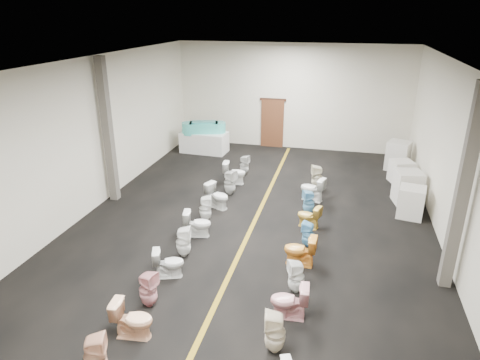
% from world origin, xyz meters
% --- Properties ---
extents(floor, '(16.00, 16.00, 0.00)m').
position_xyz_m(floor, '(0.00, 0.00, 0.00)').
color(floor, black).
rests_on(floor, ground).
extents(ceiling, '(16.00, 16.00, 0.00)m').
position_xyz_m(ceiling, '(0.00, 0.00, 4.50)').
color(ceiling, black).
rests_on(ceiling, ground).
extents(wall_back, '(10.00, 0.00, 10.00)m').
position_xyz_m(wall_back, '(0.00, 8.00, 2.25)').
color(wall_back, beige).
rests_on(wall_back, ground).
extents(wall_left, '(0.00, 16.00, 16.00)m').
position_xyz_m(wall_left, '(-5.00, 0.00, 2.25)').
color(wall_left, beige).
rests_on(wall_left, ground).
extents(wall_right, '(0.00, 16.00, 16.00)m').
position_xyz_m(wall_right, '(5.00, 0.00, 2.25)').
color(wall_right, beige).
rests_on(wall_right, ground).
extents(aisle_stripe, '(0.12, 15.60, 0.01)m').
position_xyz_m(aisle_stripe, '(0.00, 0.00, 0.00)').
color(aisle_stripe, olive).
rests_on(aisle_stripe, floor).
extents(back_door, '(1.00, 0.10, 2.10)m').
position_xyz_m(back_door, '(-0.80, 7.94, 1.05)').
color(back_door, '#562D19').
rests_on(back_door, floor).
extents(door_frame, '(1.15, 0.08, 0.10)m').
position_xyz_m(door_frame, '(-0.80, 7.95, 2.12)').
color(door_frame, '#331C11').
rests_on(door_frame, back_door).
extents(column_left, '(0.25, 0.25, 4.50)m').
position_xyz_m(column_left, '(-4.75, 1.00, 2.25)').
color(column_left, '#59544C').
rests_on(column_left, floor).
extents(column_right, '(0.25, 0.25, 4.50)m').
position_xyz_m(column_right, '(4.75, -1.50, 2.25)').
color(column_right, '#59544C').
rests_on(column_right, floor).
extents(display_table, '(2.01, 1.09, 0.87)m').
position_xyz_m(display_table, '(-3.49, 6.44, 0.43)').
color(display_table, white).
rests_on(display_table, floor).
extents(bathtub, '(1.81, 1.00, 0.55)m').
position_xyz_m(bathtub, '(-3.49, 6.44, 1.07)').
color(bathtub, '#41BCB0').
rests_on(bathtub, display_table).
extents(appliance_crate_a, '(0.83, 0.83, 0.92)m').
position_xyz_m(appliance_crate_a, '(4.40, 1.92, 0.46)').
color(appliance_crate_a, silver).
rests_on(appliance_crate_a, floor).
extents(appliance_crate_b, '(0.89, 0.89, 1.05)m').
position_xyz_m(appliance_crate_b, '(4.40, 2.94, 0.52)').
color(appliance_crate_b, silver).
rests_on(appliance_crate_b, floor).
extents(appliance_crate_c, '(0.89, 0.89, 0.80)m').
position_xyz_m(appliance_crate_c, '(4.40, 4.73, 0.40)').
color(appliance_crate_c, silver).
rests_on(appliance_crate_c, floor).
extents(appliance_crate_d, '(1.00, 1.00, 1.11)m').
position_xyz_m(appliance_crate_d, '(4.40, 6.11, 0.56)').
color(appliance_crate_d, silver).
rests_on(appliance_crate_d, floor).
extents(toilet_left_1, '(0.48, 0.48, 0.82)m').
position_xyz_m(toilet_left_1, '(-1.37, -5.67, 0.41)').
color(toilet_left_1, '#E3A687').
rests_on(toilet_left_1, floor).
extents(toilet_left_2, '(0.80, 0.51, 0.77)m').
position_xyz_m(toilet_left_2, '(-1.21, -4.67, 0.39)').
color(toilet_left_2, '#FFC297').
rests_on(toilet_left_2, floor).
extents(toilet_left_3, '(0.44, 0.44, 0.80)m').
position_xyz_m(toilet_left_3, '(-1.32, -3.77, 0.40)').
color(toilet_left_3, pink).
rests_on(toilet_left_3, floor).
extents(toilet_left_4, '(0.79, 0.61, 0.71)m').
position_xyz_m(toilet_left_4, '(-1.33, -2.69, 0.35)').
color(toilet_left_4, silver).
rests_on(toilet_left_4, floor).
extents(toilet_left_5, '(0.43, 0.42, 0.79)m').
position_xyz_m(toilet_left_5, '(-1.32, -1.78, 0.40)').
color(toilet_left_5, white).
rests_on(toilet_left_5, floor).
extents(toilet_left_6, '(0.79, 0.55, 0.74)m').
position_xyz_m(toilet_left_6, '(-1.32, -0.72, 0.37)').
color(toilet_left_6, white).
rests_on(toilet_left_6, floor).
extents(toilet_left_7, '(0.44, 0.43, 0.77)m').
position_xyz_m(toilet_left_7, '(-1.40, 0.21, 0.38)').
color(toilet_left_7, white).
rests_on(toilet_left_7, floor).
extents(toilet_left_8, '(0.87, 0.69, 0.78)m').
position_xyz_m(toilet_left_8, '(-1.31, 1.14, 0.39)').
color(toilet_left_8, white).
rests_on(toilet_left_8, floor).
extents(toilet_left_9, '(0.51, 0.50, 0.85)m').
position_xyz_m(toilet_left_9, '(-1.21, 2.22, 0.42)').
color(toilet_left_9, silver).
rests_on(toilet_left_9, floor).
extents(toilet_left_10, '(0.82, 0.51, 0.80)m').
position_xyz_m(toilet_left_10, '(-1.31, 3.21, 0.40)').
color(toilet_left_10, white).
rests_on(toilet_left_10, floor).
extents(toilet_left_11, '(0.41, 0.40, 0.74)m').
position_xyz_m(toilet_left_11, '(-1.18, 4.17, 0.37)').
color(toilet_left_11, silver).
rests_on(toilet_left_11, floor).
extents(toilet_right_2, '(0.43, 0.42, 0.82)m').
position_xyz_m(toilet_right_2, '(1.41, -4.41, 0.41)').
color(toilet_right_2, '#F3E4C7').
rests_on(toilet_right_2, floor).
extents(toilet_right_3, '(0.78, 0.48, 0.76)m').
position_xyz_m(toilet_right_3, '(1.53, -3.44, 0.38)').
color(toilet_right_3, pink).
rests_on(toilet_right_3, floor).
extents(toilet_right_4, '(0.46, 0.46, 0.77)m').
position_xyz_m(toilet_right_4, '(1.56, -2.57, 0.38)').
color(toilet_right_4, white).
rests_on(toilet_right_4, floor).
extents(toilet_right_5, '(0.78, 0.47, 0.78)m').
position_xyz_m(toilet_right_5, '(1.52, -1.48, 0.39)').
color(toilet_right_5, orange).
rests_on(toilet_right_5, floor).
extents(toilet_right_6, '(0.37, 0.37, 0.69)m').
position_xyz_m(toilet_right_6, '(1.63, -0.57, 0.35)').
color(toilet_right_6, '#6DBBE4').
rests_on(toilet_right_6, floor).
extents(toilet_right_7, '(0.75, 0.56, 0.68)m').
position_xyz_m(toilet_right_7, '(1.54, 0.50, 0.34)').
color(toilet_right_7, gold).
rests_on(toilet_right_7, floor).
extents(toilet_right_8, '(0.45, 0.45, 0.75)m').
position_xyz_m(toilet_right_8, '(1.46, 1.38, 0.38)').
color(toilet_right_8, '#72B8DF').
rests_on(toilet_right_8, floor).
extents(toilet_right_9, '(0.88, 0.67, 0.80)m').
position_xyz_m(toilet_right_9, '(1.48, 2.39, 0.40)').
color(toilet_right_9, white).
rests_on(toilet_right_9, floor).
extents(toilet_right_10, '(0.48, 0.47, 0.84)m').
position_xyz_m(toilet_right_10, '(1.55, 3.42, 0.42)').
color(toilet_right_10, beige).
rests_on(toilet_right_10, floor).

